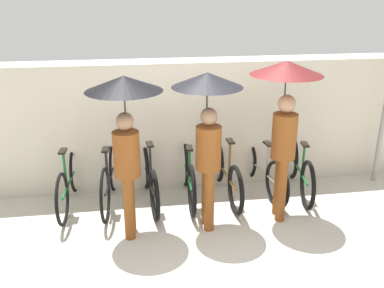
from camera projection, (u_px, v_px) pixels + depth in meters
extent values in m
plane|color=beige|center=(208.00, 261.00, 4.94)|extent=(30.00, 30.00, 0.00)
cube|color=beige|center=(184.00, 127.00, 6.51)|extent=(11.42, 0.12, 1.95)
torus|color=black|center=(75.00, 169.00, 6.55)|extent=(0.09, 0.71, 0.71)
torus|color=black|center=(62.00, 199.00, 5.61)|extent=(0.09, 0.71, 0.71)
cylinder|color=#19662D|center=(69.00, 183.00, 6.08)|extent=(0.10, 1.01, 0.04)
cylinder|color=#19662D|center=(65.00, 170.00, 5.82)|extent=(0.04, 0.04, 0.54)
cube|color=black|center=(63.00, 151.00, 5.73)|extent=(0.10, 0.21, 0.03)
cylinder|color=#19662D|center=(73.00, 147.00, 6.43)|extent=(0.04, 0.04, 0.70)
cylinder|color=#19662D|center=(70.00, 125.00, 6.31)|extent=(0.44, 0.06, 0.03)
torus|color=black|center=(113.00, 166.00, 6.58)|extent=(0.11, 0.76, 0.75)
torus|color=black|center=(105.00, 195.00, 5.67)|extent=(0.11, 0.76, 0.75)
cylinder|color=black|center=(110.00, 180.00, 6.13)|extent=(0.13, 0.97, 0.04)
cylinder|color=black|center=(107.00, 168.00, 5.88)|extent=(0.04, 0.04, 0.52)
cube|color=black|center=(105.00, 150.00, 5.79)|extent=(0.11, 0.21, 0.03)
cylinder|color=black|center=(112.00, 145.00, 6.46)|extent=(0.04, 0.04, 0.71)
cylinder|color=black|center=(110.00, 122.00, 6.34)|extent=(0.44, 0.07, 0.03)
torus|color=black|center=(145.00, 166.00, 6.65)|extent=(0.11, 0.71, 0.71)
torus|color=black|center=(154.00, 195.00, 5.72)|extent=(0.11, 0.71, 0.71)
cylinder|color=black|center=(150.00, 180.00, 6.19)|extent=(0.11, 1.01, 0.04)
cylinder|color=black|center=(150.00, 165.00, 5.92)|extent=(0.04, 0.04, 0.60)
cube|color=black|center=(150.00, 144.00, 5.81)|extent=(0.10, 0.21, 0.03)
cylinder|color=black|center=(144.00, 146.00, 6.53)|extent=(0.04, 0.04, 0.67)
cylinder|color=black|center=(144.00, 126.00, 6.42)|extent=(0.44, 0.06, 0.03)
torus|color=black|center=(185.00, 163.00, 6.73)|extent=(0.09, 0.73, 0.73)
torus|color=black|center=(192.00, 191.00, 5.83)|extent=(0.09, 0.73, 0.73)
cylinder|color=#19662D|center=(188.00, 176.00, 6.28)|extent=(0.08, 0.97, 0.04)
cylinder|color=#19662D|center=(189.00, 165.00, 6.04)|extent=(0.04, 0.04, 0.49)
cube|color=black|center=(189.00, 148.00, 5.95)|extent=(0.10, 0.20, 0.03)
cylinder|color=#19662D|center=(185.00, 144.00, 6.62)|extent=(0.04, 0.04, 0.64)
cylinder|color=#19662D|center=(185.00, 125.00, 6.51)|extent=(0.44, 0.05, 0.03)
torus|color=black|center=(217.00, 160.00, 6.89)|extent=(0.08, 0.70, 0.70)
torus|color=black|center=(236.00, 190.00, 5.88)|extent=(0.08, 0.70, 0.70)
cylinder|color=brown|center=(226.00, 174.00, 6.38)|extent=(0.06, 1.09, 0.04)
cylinder|color=brown|center=(230.00, 161.00, 6.11)|extent=(0.04, 0.04, 0.58)
cube|color=black|center=(230.00, 141.00, 6.00)|extent=(0.09, 0.20, 0.03)
cylinder|color=brown|center=(218.00, 142.00, 6.78)|extent=(0.04, 0.04, 0.63)
cylinder|color=brown|center=(218.00, 123.00, 6.67)|extent=(0.44, 0.04, 0.03)
torus|color=black|center=(247.00, 157.00, 7.03)|extent=(0.14, 0.69, 0.69)
torus|color=black|center=(277.00, 184.00, 6.05)|extent=(0.14, 0.69, 0.69)
cylinder|color=#A59E93|center=(261.00, 170.00, 6.54)|extent=(0.18, 1.08, 0.04)
cylinder|color=#A59E93|center=(267.00, 160.00, 6.29)|extent=(0.04, 0.04, 0.48)
cube|color=black|center=(268.00, 144.00, 6.20)|extent=(0.12, 0.21, 0.03)
cylinder|color=#A59E93|center=(248.00, 139.00, 6.92)|extent=(0.04, 0.04, 0.63)
cylinder|color=#A59E93|center=(249.00, 121.00, 6.81)|extent=(0.44, 0.09, 0.03)
torus|color=black|center=(292.00, 157.00, 7.01)|extent=(0.17, 0.71, 0.71)
torus|color=black|center=(308.00, 185.00, 6.02)|extent=(0.17, 0.71, 0.71)
cylinder|color=#19662D|center=(299.00, 170.00, 6.52)|extent=(0.21, 1.04, 0.04)
cylinder|color=#19662D|center=(303.00, 160.00, 6.26)|extent=(0.04, 0.04, 0.47)
cube|color=black|center=(305.00, 144.00, 6.18)|extent=(0.12, 0.21, 0.03)
cylinder|color=#19662D|center=(294.00, 136.00, 6.88)|extent=(0.04, 0.04, 0.74)
cylinder|color=#19662D|center=(296.00, 114.00, 6.75)|extent=(0.44, 0.10, 0.03)
cylinder|color=brown|center=(129.00, 209.00, 5.25)|extent=(0.13, 0.13, 0.82)
cylinder|color=brown|center=(130.00, 202.00, 5.42)|extent=(0.13, 0.13, 0.82)
cylinder|color=brown|center=(127.00, 154.00, 5.10)|extent=(0.32, 0.32, 0.56)
sphere|color=#997051|center=(125.00, 121.00, 4.96)|extent=(0.21, 0.21, 0.21)
cylinder|color=#332D28|center=(126.00, 120.00, 5.10)|extent=(0.02, 0.02, 0.70)
cone|color=black|center=(124.00, 83.00, 4.95)|extent=(0.92, 0.92, 0.18)
cylinder|color=brown|center=(209.00, 201.00, 5.45)|extent=(0.13, 0.13, 0.82)
cylinder|color=brown|center=(207.00, 195.00, 5.61)|extent=(0.13, 0.13, 0.82)
cylinder|color=brown|center=(209.00, 148.00, 5.29)|extent=(0.32, 0.32, 0.56)
sphere|color=#997051|center=(209.00, 116.00, 5.15)|extent=(0.21, 0.21, 0.21)
cylinder|color=#332D28|center=(207.00, 115.00, 5.29)|extent=(0.02, 0.02, 0.70)
cone|color=black|center=(207.00, 80.00, 5.13)|extent=(0.88, 0.88, 0.18)
cylinder|color=brown|center=(281.00, 191.00, 5.66)|extent=(0.13, 0.13, 0.88)
cylinder|color=brown|center=(279.00, 185.00, 5.83)|extent=(0.13, 0.13, 0.88)
cylinder|color=brown|center=(284.00, 136.00, 5.49)|extent=(0.32, 0.32, 0.60)
sphere|color=tan|center=(287.00, 104.00, 5.34)|extent=(0.23, 0.23, 0.23)
cylinder|color=#332D28|center=(284.00, 103.00, 5.48)|extent=(0.02, 0.02, 0.73)
cone|color=#591919|center=(287.00, 68.00, 5.33)|extent=(0.93, 0.93, 0.18)
cylinder|color=gray|center=(384.00, 110.00, 6.59)|extent=(0.07, 0.07, 2.38)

